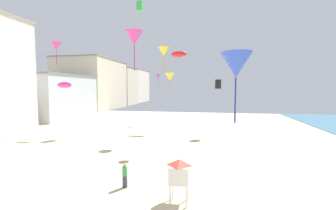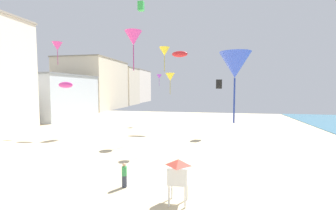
# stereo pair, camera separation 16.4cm
# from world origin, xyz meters

# --- Properties ---
(boardwalk_hotel_mid) EXTENTS (17.26, 17.73, 9.50)m
(boardwalk_hotel_mid) POSITION_xyz_m (-29.04, 43.03, 4.75)
(boardwalk_hotel_mid) COLOR #ADB7C1
(boardwalk_hotel_mid) RESTS_ON ground
(boardwalk_hotel_far) EXTENTS (15.16, 21.44, 15.49)m
(boardwalk_hotel_far) POSITION_xyz_m (-29.04, 64.86, 7.75)
(boardwalk_hotel_far) COLOR beige
(boardwalk_hotel_far) RESTS_ON ground
(boardwalk_hotel_distant) EXTENTS (13.90, 12.65, 14.68)m
(boardwalk_hotel_distant) POSITION_xyz_m (-29.04, 84.52, 7.35)
(boardwalk_hotel_distant) COLOR beige
(boardwalk_hotel_distant) RESTS_ON ground
(boardwalk_hotel_furthest) EXTENTS (11.30, 19.16, 15.27)m
(boardwalk_hotel_furthest) POSITION_xyz_m (-29.04, 103.75, 7.64)
(boardwalk_hotel_furthest) COLOR silver
(boardwalk_hotel_furthest) RESTS_ON ground
(kite_flyer) EXTENTS (0.34, 0.34, 1.64)m
(kite_flyer) POSITION_xyz_m (2.40, 12.13, 0.92)
(kite_flyer) COLOR #383D4C
(kite_flyer) RESTS_ON ground
(lifeguard_stand) EXTENTS (1.10, 1.10, 2.55)m
(lifeguard_stand) POSITION_xyz_m (6.19, 10.77, 1.84)
(lifeguard_stand) COLOR white
(lifeguard_stand) RESTS_ON ground
(kite_blue_delta) EXTENTS (1.64, 1.64, 3.73)m
(kite_blue_delta) POSITION_xyz_m (9.15, 10.77, 7.74)
(kite_blue_delta) COLOR blue
(kite_yellow_delta) EXTENTS (0.99, 0.99, 2.26)m
(kite_yellow_delta) POSITION_xyz_m (3.63, 22.03, 7.73)
(kite_yellow_delta) COLOR yellow
(kite_yellow_delta_2) EXTENTS (1.35, 1.35, 3.07)m
(kite_yellow_delta_2) POSITION_xyz_m (1.92, 27.18, 11.23)
(kite_yellow_delta_2) COLOR yellow
(kite_magenta_delta) EXTENTS (1.01, 1.01, 2.30)m
(kite_magenta_delta) POSITION_xyz_m (3.43, 11.26, 9.46)
(kite_magenta_delta) COLOR #DB3D9E
(kite_red_parafoil) EXTENTS (2.54, 0.70, 0.99)m
(kite_red_parafoil) POSITION_xyz_m (2.79, 35.03, 12.03)
(kite_red_parafoil) COLOR red
(kite_black_box_2) EXTENTS (0.80, 0.80, 1.26)m
(kite_black_box_2) POSITION_xyz_m (8.90, 30.72, 7.11)
(kite_black_box_2) COLOR black
(kite_green_box) EXTENTS (0.91, 0.91, 1.43)m
(kite_green_box) POSITION_xyz_m (-3.64, 35.01, 19.95)
(kite_green_box) COLOR green
(kite_magenta_parafoil) EXTENTS (2.13, 0.59, 0.83)m
(kite_magenta_parafoil) POSITION_xyz_m (-11.48, 25.92, 6.99)
(kite_magenta_parafoil) COLOR #DB3D9E
(kite_purple_delta) EXTENTS (0.94, 0.94, 2.14)m
(kite_purple_delta) POSITION_xyz_m (-1.63, 39.27, 8.69)
(kite_purple_delta) COLOR purple
(kite_magenta_delta_2) EXTENTS (1.23, 1.23, 2.80)m
(kite_magenta_delta_2) POSITION_xyz_m (-11.19, 24.12, 11.81)
(kite_magenta_delta_2) COLOR #DB3D9E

